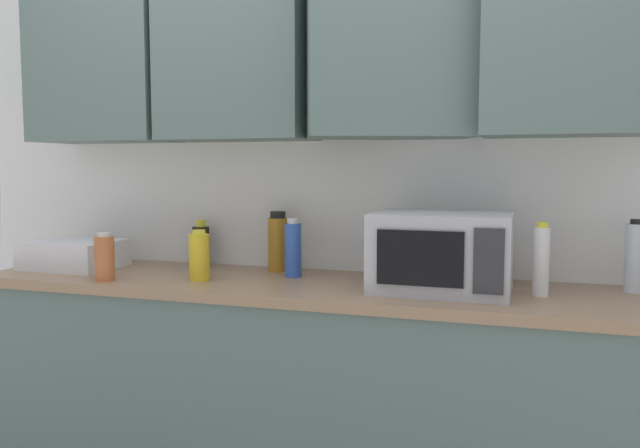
% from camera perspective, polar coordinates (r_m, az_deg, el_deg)
% --- Properties ---
extents(wall_back_with_cabinets, '(3.49, 0.54, 2.60)m').
position_cam_1_polar(wall_back_with_cabinets, '(2.68, -0.09, 10.16)').
color(wall_back_with_cabinets, white).
rests_on(wall_back_with_cabinets, ground_plane).
extents(counter_run, '(2.62, 0.63, 0.90)m').
position_cam_1_polar(counter_run, '(2.62, -1.72, -14.80)').
color(counter_run, slate).
rests_on(counter_run, ground_plane).
extents(microwave, '(0.48, 0.37, 0.28)m').
position_cam_1_polar(microwave, '(2.33, 10.73, -2.45)').
color(microwave, '#B7B7BC').
rests_on(microwave, counter_run).
extents(dish_rack, '(0.38, 0.30, 0.12)m').
position_cam_1_polar(dish_rack, '(3.02, -20.91, -2.51)').
color(dish_rack, silver).
rests_on(dish_rack, counter_run).
extents(bottle_soy_dark, '(0.08, 0.08, 0.21)m').
position_cam_1_polar(bottle_soy_dark, '(2.91, -10.47, -1.83)').
color(bottle_soy_dark, black).
rests_on(bottle_soy_dark, counter_run).
extents(bottle_yellow_mustard, '(0.08, 0.08, 0.20)m').
position_cam_1_polar(bottle_yellow_mustard, '(2.56, -10.62, -2.83)').
color(bottle_yellow_mustard, gold).
rests_on(bottle_yellow_mustard, counter_run).
extents(bottle_clear_tall, '(0.06, 0.06, 0.26)m').
position_cam_1_polar(bottle_clear_tall, '(2.53, 26.01, -2.66)').
color(bottle_clear_tall, silver).
rests_on(bottle_clear_tall, counter_run).
extents(bottle_spice_jar, '(0.08, 0.08, 0.19)m').
position_cam_1_polar(bottle_spice_jar, '(2.64, -18.50, -2.83)').
color(bottle_spice_jar, '#BC6638').
rests_on(bottle_spice_jar, counter_run).
extents(bottle_amber_vinegar, '(0.08, 0.08, 0.25)m').
position_cam_1_polar(bottle_amber_vinegar, '(2.74, -3.73, -1.64)').
color(bottle_amber_vinegar, '#AD701E').
rests_on(bottle_amber_vinegar, counter_run).
extents(bottle_white_jar, '(0.05, 0.05, 0.25)m').
position_cam_1_polar(bottle_white_jar, '(2.33, 18.95, -3.07)').
color(bottle_white_jar, white).
rests_on(bottle_white_jar, counter_run).
extents(bottle_blue_cleaner, '(0.07, 0.07, 0.24)m').
position_cam_1_polar(bottle_blue_cleaner, '(2.58, -2.40, -2.22)').
color(bottle_blue_cleaner, '#2D56B7').
rests_on(bottle_blue_cleaner, counter_run).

